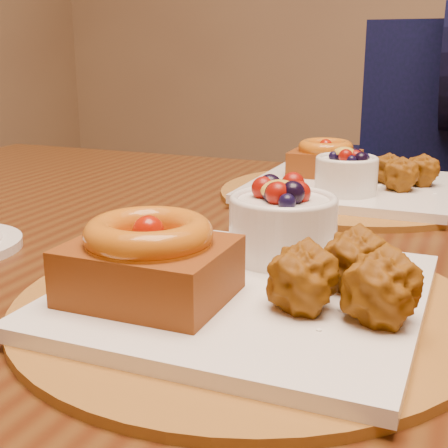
# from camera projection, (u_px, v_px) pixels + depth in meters

# --- Properties ---
(dining_table) EXTENTS (1.60, 0.90, 0.76)m
(dining_table) POSITION_uv_depth(u_px,v_px,m) (310.00, 300.00, 0.73)
(dining_table) COLOR #3D1B0B
(dining_table) RESTS_ON ground
(place_setting_near) EXTENTS (0.38, 0.38, 0.09)m
(place_setting_near) POSITION_uv_depth(u_px,v_px,m) (244.00, 272.00, 0.51)
(place_setting_near) COLOR brown
(place_setting_near) RESTS_ON dining_table
(place_setting_far) EXTENTS (0.38, 0.38, 0.08)m
(place_setting_far) POSITION_uv_depth(u_px,v_px,m) (350.00, 182.00, 0.90)
(place_setting_far) COLOR brown
(place_setting_far) RESTS_ON dining_table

